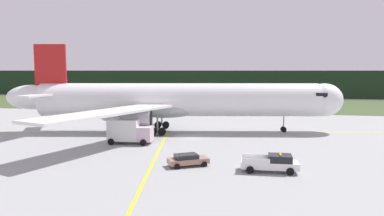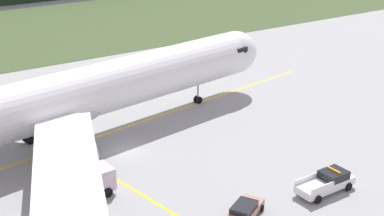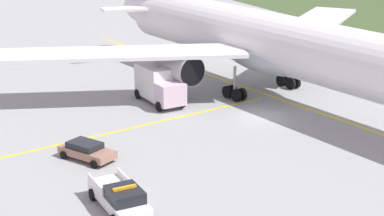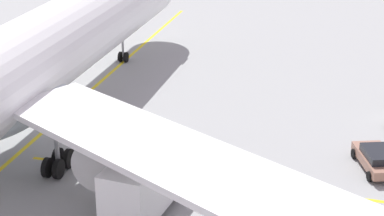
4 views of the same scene
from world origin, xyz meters
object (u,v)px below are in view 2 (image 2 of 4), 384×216
ops_pickup_truck (327,182)px  catering_truck (76,182)px  airliner (70,98)px  staff_car (245,210)px

ops_pickup_truck → catering_truck: bearing=150.3°
airliner → catering_truck: airliner is taller
catering_truck → airliner: bearing=68.7°
catering_truck → staff_car: 14.68m
airliner → ops_pickup_truck: 26.83m
airliner → catering_truck: 12.15m
catering_truck → staff_car: size_ratio=1.35×
ops_pickup_truck → airliner: bearing=124.5°
catering_truck → staff_car: (10.39, -10.31, -1.09)m
airliner → staff_car: airliner is taller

